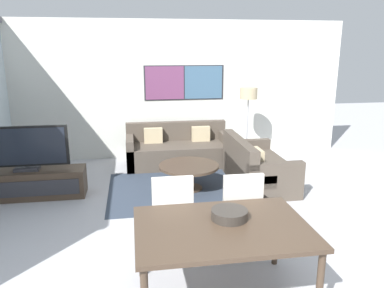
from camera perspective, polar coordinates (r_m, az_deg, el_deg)
The scene contains 12 objects.
wall_back at distance 7.82m, azimuth -3.16°, elevation 8.25°, with size 7.35×0.09×2.80m.
area_rug at distance 6.18m, azimuth -0.48°, elevation -6.82°, with size 2.60×1.88×0.01m.
tv_console at distance 6.31m, azimuth -23.59°, elevation -5.57°, with size 1.69×0.47×0.44m.
television at distance 6.16m, azimuth -24.11°, elevation -0.62°, with size 1.27×0.20×0.69m.
sofa_main at distance 7.43m, azimuth -2.15°, elevation -0.98°, with size 2.01×0.87×0.80m.
sofa_side at distance 6.38m, azimuth 9.55°, elevation -3.80°, with size 0.87×1.58×0.80m.
coffee_table at distance 6.08m, azimuth -0.48°, elevation -4.12°, with size 0.97×0.97×0.41m.
dining_table at distance 3.40m, azimuth 4.60°, elevation -13.33°, with size 1.53×1.06×0.74m.
dining_chair_left at distance 4.06m, azimuth -3.09°, elevation -10.63°, with size 0.46×0.46×0.99m.
dining_chair_centre at distance 4.15m, azimuth 7.23°, elevation -10.15°, with size 0.46×0.46×0.99m.
fruit_bowl at distance 3.48m, azimuth 5.73°, elevation -10.53°, with size 0.33×0.33×0.09m.
floor_lamp at distance 7.43m, azimuth 8.58°, elevation 6.75°, with size 0.34×0.34×1.50m.
Camera 1 is at (-0.82, -2.25, 2.25)m, focal length 35.00 mm.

